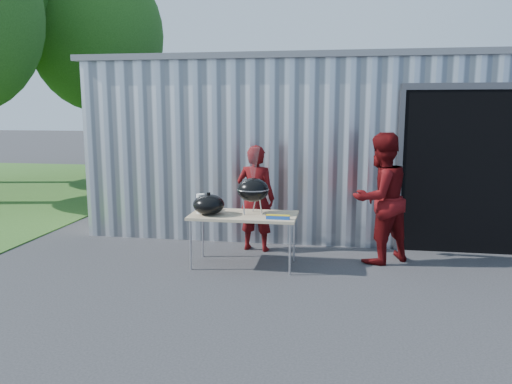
% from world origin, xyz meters
% --- Properties ---
extents(ground, '(80.00, 80.00, 0.00)m').
position_xyz_m(ground, '(0.00, 0.00, 0.00)').
color(ground, '#2C2C2E').
extents(building, '(8.20, 6.20, 3.10)m').
position_xyz_m(building, '(0.92, 4.59, 1.54)').
color(building, silver).
rests_on(building, ground).
extents(tree_far, '(4.15, 4.15, 6.88)m').
position_xyz_m(tree_far, '(-6.50, 9.00, 4.48)').
color(tree_far, '#442D19').
rests_on(tree_far, ground).
extents(folding_table, '(1.50, 0.75, 0.75)m').
position_xyz_m(folding_table, '(-0.18, 0.49, 0.71)').
color(folding_table, tan).
rests_on(folding_table, ground).
extents(kettle_grill, '(0.46, 0.46, 0.94)m').
position_xyz_m(kettle_grill, '(-0.06, 0.56, 1.17)').
color(kettle_grill, black).
rests_on(kettle_grill, folding_table).
extents(grill_lid, '(0.44, 0.44, 0.32)m').
position_xyz_m(grill_lid, '(-0.66, 0.39, 0.89)').
color(grill_lid, black).
rests_on(grill_lid, folding_table).
extents(paper_towels, '(0.12, 0.12, 0.28)m').
position_xyz_m(paper_towels, '(-0.79, 0.44, 0.89)').
color(paper_towels, white).
rests_on(paper_towels, folding_table).
extents(white_tub, '(0.20, 0.15, 0.10)m').
position_xyz_m(white_tub, '(-0.73, 0.70, 0.80)').
color(white_tub, white).
rests_on(white_tub, folding_table).
extents(foil_box, '(0.32, 0.06, 0.06)m').
position_xyz_m(foil_box, '(0.33, 0.24, 0.78)').
color(foil_box, '#1A49AB').
rests_on(foil_box, folding_table).
extents(person_cook, '(0.66, 0.48, 1.67)m').
position_xyz_m(person_cook, '(-0.15, 1.31, 0.83)').
color(person_cook, '#51090A').
rests_on(person_cook, ground).
extents(person_bystander, '(1.16, 1.13, 1.89)m').
position_xyz_m(person_bystander, '(1.73, 0.99, 0.95)').
color(person_bystander, '#51090A').
rests_on(person_bystander, ground).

